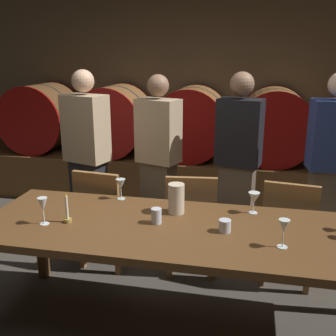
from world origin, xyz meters
The scene contains 23 objects.
ground_plane centered at (0.00, 0.00, 0.00)m, with size 8.50×8.50×0.00m, color #3F3A33.
back_wall centered at (0.00, 2.91, 1.29)m, with size 6.54×0.24×2.58m, color brown.
barrel_shelf centered at (0.00, 2.36, 0.27)m, with size 5.88×0.90×0.55m, color brown.
wine_barrel_far_left centered at (-1.96, 2.36, 0.97)m, with size 0.86×0.77×0.86m.
wine_barrel_left centered at (-0.97, 2.36, 0.97)m, with size 0.86×0.77×0.86m.
wine_barrel_center centered at (0.01, 2.36, 0.97)m, with size 0.86×0.77×0.86m.
wine_barrel_right centered at (0.98, 2.36, 0.97)m, with size 0.86×0.77×0.86m.
dining_table centered at (0.29, -0.08, 0.68)m, with size 2.57×0.90×0.74m.
chair_left centered at (-0.47, 0.58, 0.49)m, with size 0.44×0.44×0.88m.
chair_center centered at (0.27, 0.62, 0.49)m, with size 0.45×0.45×0.88m.
chair_right centered at (1.04, 0.62, 0.49)m, with size 0.45×0.45×0.88m.
guest_far_left centered at (-0.74, 0.94, 0.85)m, with size 0.43×0.34×1.66m.
guest_center_left centered at (-0.13, 1.17, 0.82)m, with size 0.44×0.35×1.61m.
guest_center_right centered at (0.61, 1.14, 0.84)m, with size 0.42×0.32×1.64m.
guest_far_right centered at (1.36, 0.96, 0.85)m, with size 0.40×0.28×1.66m.
candle_center centered at (-0.42, -0.17, 0.80)m, with size 0.05×0.05×0.20m.
pitcher centered at (0.24, 0.13, 0.85)m, with size 0.11×0.11×0.21m.
wine_glass_far_left centered at (-0.56, -0.22, 0.87)m, with size 0.06×0.06×0.18m.
wine_glass_left centered at (-0.21, 0.31, 0.86)m, with size 0.07×0.07×0.16m.
wine_glass_center_left centered at (0.75, 0.24, 0.85)m, with size 0.08×0.08×0.15m.
wine_glass_center_right centered at (0.92, -0.23, 0.87)m, with size 0.06×0.06×0.17m.
cup_left centered at (0.14, -0.06, 0.79)m, with size 0.07×0.07×0.10m, color silver.
cup_right centered at (0.58, -0.10, 0.78)m, with size 0.07×0.07×0.08m, color silver.
Camera 1 is at (0.70, -2.34, 1.81)m, focal length 42.40 mm.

